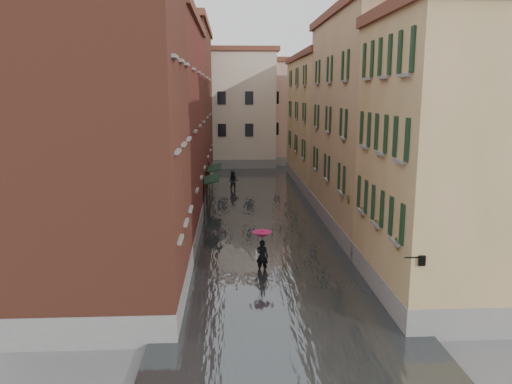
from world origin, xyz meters
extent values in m
plane|color=slate|center=(0.00, 0.00, 0.00)|extent=(120.00, 120.00, 0.00)
cube|color=#3E4244|center=(0.00, 13.00, 0.10)|extent=(10.00, 60.00, 0.20)
cube|color=brown|center=(-7.00, -2.00, 6.50)|extent=(6.00, 8.00, 13.00)
cube|color=maroon|center=(-7.00, 9.00, 6.25)|extent=(6.00, 14.00, 12.50)
cube|color=brown|center=(-7.00, 24.00, 7.00)|extent=(6.00, 16.00, 14.00)
cube|color=#A08853|center=(7.00, -2.00, 5.75)|extent=(6.00, 8.00, 11.50)
cube|color=tan|center=(7.00, 9.00, 6.50)|extent=(6.00, 14.00, 13.00)
cube|color=#A08853|center=(7.00, 24.00, 5.75)|extent=(6.00, 16.00, 11.50)
cube|color=beige|center=(-3.00, 38.00, 6.50)|extent=(12.00, 9.00, 13.00)
cube|color=tan|center=(6.00, 40.00, 6.00)|extent=(10.00, 9.00, 12.00)
cube|color=black|center=(-3.45, 13.25, 2.55)|extent=(1.09, 3.35, 0.31)
cylinder|color=black|center=(-3.95, 11.58, 1.40)|extent=(0.06, 0.06, 2.80)
cylinder|color=black|center=(-3.95, 14.93, 1.40)|extent=(0.06, 0.06, 2.80)
cube|color=black|center=(-3.45, 18.54, 2.55)|extent=(1.09, 3.35, 0.31)
cylinder|color=black|center=(-3.95, 16.87, 1.40)|extent=(0.06, 0.06, 2.80)
cylinder|color=black|center=(-3.95, 20.21, 1.40)|extent=(0.06, 0.06, 2.80)
cylinder|color=black|center=(4.05, -6.00, 3.10)|extent=(0.60, 0.05, 0.05)
cube|color=black|center=(4.35, -6.00, 3.00)|extent=(0.22, 0.22, 0.35)
cube|color=beige|center=(4.35, -6.00, 3.00)|extent=(0.14, 0.14, 0.24)
cube|color=#9D6433|center=(4.12, -4.65, 3.15)|extent=(0.22, 0.85, 0.18)
imported|color=#265926|center=(4.12, -4.65, 3.57)|extent=(0.59, 0.51, 0.66)
cube|color=#9D6433|center=(4.12, -2.06, 3.15)|extent=(0.22, 0.85, 0.18)
imported|color=#265926|center=(4.12, -2.06, 3.57)|extent=(0.59, 0.51, 0.66)
cube|color=#9D6433|center=(4.12, 0.28, 3.15)|extent=(0.22, 0.85, 0.18)
imported|color=#265926|center=(4.12, 0.28, 3.57)|extent=(0.59, 0.51, 0.66)
cube|color=#9D6433|center=(4.12, 3.10, 3.15)|extent=(0.22, 0.85, 0.18)
imported|color=#265926|center=(4.12, 3.10, 3.57)|extent=(0.59, 0.51, 0.66)
imported|color=black|center=(-0.62, 1.08, 0.83)|extent=(0.70, 0.56, 1.65)
cube|color=beige|center=(-0.90, 1.13, 0.95)|extent=(0.08, 0.30, 0.38)
cylinder|color=black|center=(-0.62, 1.08, 1.35)|extent=(0.02, 0.02, 1.00)
cone|color=#B00B49|center=(-0.62, 1.08, 1.92)|extent=(1.01, 1.01, 0.28)
imported|color=black|center=(-1.87, 21.40, 0.91)|extent=(1.03, 0.88, 1.82)
camera|label=1|loc=(-2.10, -21.84, 8.60)|focal=35.00mm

